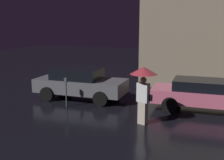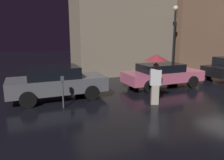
{
  "view_description": "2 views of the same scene",
  "coord_description": "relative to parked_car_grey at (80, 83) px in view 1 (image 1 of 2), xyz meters",
  "views": [
    {
      "loc": [
        -3.61,
        -10.83,
        3.69
      ],
      "look_at": [
        -7.26,
        0.21,
        1.32
      ],
      "focal_mm": 45.0,
      "sensor_mm": 36.0,
      "label": 1
    },
    {
      "loc": [
        -10.86,
        -8.61,
        3.0
      ],
      "look_at": [
        -7.11,
        0.17,
        0.95
      ],
      "focal_mm": 35.0,
      "sensor_mm": 36.0,
      "label": 2
    }
  ],
  "objects": [
    {
      "name": "building_facade_left",
      "position": [
        5.85,
        5.01,
        2.3
      ],
      "size": [
        7.42,
        3.0,
        6.2
      ],
      "color": "gray",
      "rests_on": "ground"
    },
    {
      "name": "pedestrian_with_umbrella",
      "position": [
        3.71,
        -2.55,
        0.84
      ],
      "size": [
        0.99,
        0.99,
        2.15
      ],
      "rotation": [
        0.0,
        0.0,
        -0.37
      ],
      "color": "beige",
      "rests_on": "ground"
    },
    {
      "name": "parking_meter",
      "position": [
        0.0,
        -1.48,
        0.02
      ],
      "size": [
        0.12,
        0.1,
        1.32
      ],
      "color": "#4C5154",
      "rests_on": "ground"
    },
    {
      "name": "parked_car_pink",
      "position": [
        5.87,
        -0.07,
        -0.07
      ],
      "size": [
        4.56,
        1.94,
        1.33
      ],
      "rotation": [
        0.0,
        0.0,
        -0.01
      ],
      "color": "#DB6684",
      "rests_on": "ground"
    },
    {
      "name": "parked_car_grey",
      "position": [
        0.0,
        0.0,
        0.0
      ],
      "size": [
        4.44,
        2.04,
        1.5
      ],
      "rotation": [
        0.0,
        0.0,
        -0.02
      ],
      "color": "slate",
      "rests_on": "ground"
    }
  ]
}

